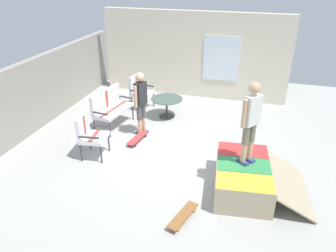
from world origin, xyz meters
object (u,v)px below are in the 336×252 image
(skate_ramp, at_px, (244,177))
(person_skater, at_px, (251,118))
(person_watching, at_px, (141,99))
(skateboard_by_bench, at_px, (138,138))
(patio_bench, at_px, (110,105))
(patio_chair_by_wall, at_px, (89,132))
(patio_table, at_px, (167,104))
(patio_chair_near_house, at_px, (139,89))
(skateboard_spare, at_px, (183,216))

(skate_ramp, distance_m, person_skater, 1.23)
(person_watching, bearing_deg, skateboard_by_bench, -174.56)
(patio_bench, distance_m, patio_chair_by_wall, 1.58)
(skateboard_by_bench, bearing_deg, patio_chair_by_wall, 140.16)
(patio_bench, height_order, person_skater, person_skater)
(person_skater, bearing_deg, skate_ramp, -172.48)
(person_skater, bearing_deg, patio_bench, 64.77)
(person_watching, bearing_deg, skate_ramp, -120.98)
(patio_table, height_order, person_skater, person_skater)
(skate_ramp, relative_size, skateboard_by_bench, 2.40)
(patio_chair_near_house, xyz_separation_m, skateboard_by_bench, (-2.03, -0.71, -0.53))
(person_watching, height_order, skateboard_by_bench, person_watching)
(skate_ramp, height_order, person_skater, person_skater)
(patio_chair_near_house, relative_size, patio_table, 1.13)
(skate_ramp, height_order, skateboard_by_bench, skate_ramp)
(skate_ramp, distance_m, patio_table, 3.72)
(skate_ramp, height_order, patio_chair_by_wall, patio_chair_by_wall)
(person_watching, distance_m, skateboard_by_bench, 0.97)
(patio_chair_near_house, distance_m, person_watching, 1.78)
(patio_chair_near_house, bearing_deg, skateboard_spare, -150.75)
(skate_ramp, distance_m, patio_bench, 4.17)
(skateboard_by_bench, xyz_separation_m, skateboard_spare, (-2.42, -1.78, 0.00))
(patio_chair_near_house, distance_m, skateboard_by_bench, 2.22)
(skate_ramp, bearing_deg, person_skater, 7.52)
(patio_chair_by_wall, distance_m, person_skater, 3.61)
(person_watching, xyz_separation_m, skateboard_spare, (-2.84, -1.82, -0.88))
(patio_table, height_order, person_watching, person_watching)
(person_watching, bearing_deg, patio_bench, 78.43)
(patio_bench, xyz_separation_m, patio_chair_by_wall, (-1.56, -0.22, -0.00))
(patio_chair_by_wall, bearing_deg, person_watching, -28.78)
(patio_table, distance_m, skateboard_spare, 4.29)
(patio_bench, distance_m, skateboard_by_bench, 1.30)
(person_skater, xyz_separation_m, skateboard_spare, (-1.29, 0.92, -1.42))
(patio_table, bearing_deg, skateboard_spare, -159.67)
(patio_table, height_order, skateboard_by_bench, patio_table)
(patio_bench, xyz_separation_m, skateboard_by_bench, (-0.62, -1.01, -0.53))
(person_skater, relative_size, skateboard_spare, 1.97)
(patio_chair_near_house, bearing_deg, patio_table, -113.59)
(patio_chair_by_wall, relative_size, skateboard_spare, 1.24)
(patio_chair_by_wall, relative_size, skateboard_by_bench, 1.24)
(patio_chair_by_wall, distance_m, person_watching, 1.59)
(patio_chair_by_wall, bearing_deg, skateboard_by_bench, -39.84)
(patio_table, relative_size, person_skater, 0.55)
(patio_chair_by_wall, bearing_deg, patio_bench, 8.07)
(skate_ramp, xyz_separation_m, patio_bench, (1.85, 3.72, 0.33))
(patio_table, distance_m, person_skater, 3.80)
(patio_bench, height_order, skateboard_by_bench, patio_bench)
(person_skater, bearing_deg, patio_chair_near_house, 47.18)
(patio_chair_near_house, height_order, person_skater, person_skater)
(patio_chair_by_wall, relative_size, patio_table, 1.13)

